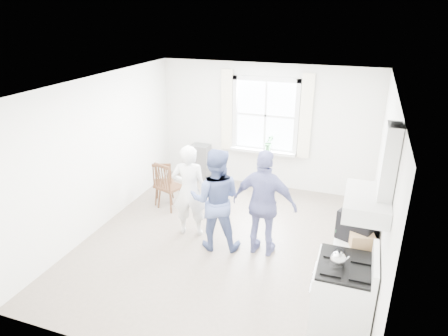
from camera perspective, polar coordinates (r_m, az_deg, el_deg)
room_shell at (r=6.07m, az=0.19°, el=-0.33°), size 4.62×5.12×2.64m
window_assembly at (r=8.25m, az=5.88°, el=6.83°), size 1.88×0.24×1.70m
range_hood at (r=4.31m, az=20.68°, el=-2.88°), size 0.45×0.76×0.94m
shelf_unit at (r=8.90m, az=-3.35°, el=0.85°), size 0.40×0.30×0.80m
gas_stove at (r=5.04m, az=16.54°, el=-17.43°), size 0.68×0.76×1.12m
kettle at (r=4.67m, az=16.00°, el=-12.42°), size 0.18×0.18×0.25m
low_cabinet at (r=5.63m, az=17.75°, el=-13.38°), size 0.50×0.55×0.90m
stereo_stack at (r=5.30m, az=18.61°, el=-7.65°), size 0.54×0.51×0.38m
cardboard_box at (r=5.18m, az=19.10°, el=-9.75°), size 0.32×0.26×0.18m
windsor_chair_a at (r=7.78m, az=-8.76°, el=-1.52°), size 0.48×0.48×0.88m
windsor_chair_b at (r=7.54m, az=-8.36°, el=-1.94°), size 0.50×0.50×0.95m
person_left at (r=6.61m, az=-4.97°, el=-3.26°), size 0.69×0.69×1.59m
person_mid at (r=6.21m, az=-1.22°, el=-4.53°), size 0.97×0.97×1.67m
person_right at (r=6.07m, az=5.79°, el=-5.12°), size 1.05×1.05×1.70m
potted_plant at (r=8.27m, az=6.45°, el=3.61°), size 0.23×0.23×0.33m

